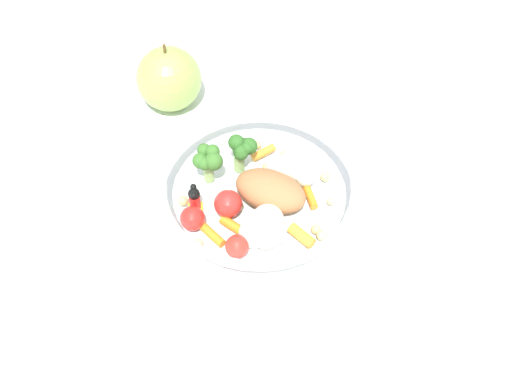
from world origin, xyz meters
TOP-DOWN VIEW (x-y plane):
  - ground_plane at (0.00, 0.00)m, footprint 2.40×2.40m
  - food_container at (-0.00, 0.00)m, footprint 0.22×0.22m
  - loose_apple at (0.20, 0.03)m, footprint 0.08×0.08m

SIDE VIEW (x-z plane):
  - ground_plane at x=0.00m, z-range 0.00..0.00m
  - food_container at x=0.00m, z-range 0.00..0.06m
  - loose_apple at x=0.20m, z-range -0.01..0.09m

